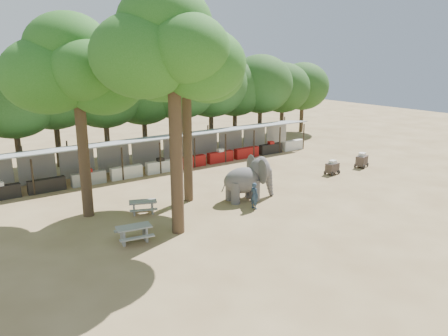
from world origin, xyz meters
TOP-DOWN VIEW (x-y plane):
  - ground at (0.00, 0.00)m, footprint 100.00×100.00m
  - vendor_stalls at (-0.00, 13.84)m, footprint 28.00×2.99m
  - yard_tree_left at (-9.13, 7.19)m, footprint 7.10×6.90m
  - yard_tree_center at (-6.13, 2.19)m, footprint 7.10×6.90m
  - yard_tree_back at (-3.13, 6.19)m, footprint 7.10×6.90m
  - backdrop_trees at (0.00, 19.00)m, footprint 46.46×5.95m
  - elephant at (0.16, 3.97)m, footprint 3.61×2.68m
  - handler at (-0.61, 2.45)m, footprint 0.42×0.60m
  - picnic_table_near at (-8.37, 2.14)m, footprint 1.88×1.75m
  - picnic_table_far at (-6.35, 5.46)m, footprint 1.95×1.86m
  - cart_front at (9.00, 4.92)m, footprint 1.18×0.84m
  - cart_back at (12.54, 4.97)m, footprint 1.41×1.15m

SIDE VIEW (x-z plane):
  - ground at x=0.00m, z-range 0.00..0.00m
  - picnic_table_far at x=-6.35m, z-range 0.12..0.89m
  - cart_front at x=9.00m, z-range -0.01..1.08m
  - picnic_table_near at x=-8.37m, z-range 0.13..0.96m
  - cart_back at x=12.54m, z-range -0.01..1.18m
  - handler at x=-0.61m, z-range 0.00..1.61m
  - vendor_stalls at x=0.00m, z-range -0.22..2.58m
  - elephant at x=0.16m, z-range 0.00..2.69m
  - backdrop_trees at x=0.00m, z-range 1.35..9.68m
  - yard_tree_left at x=-9.13m, z-range 2.69..13.71m
  - yard_tree_back at x=-3.13m, z-range 2.86..14.22m
  - yard_tree_center at x=-6.13m, z-range 3.19..15.23m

